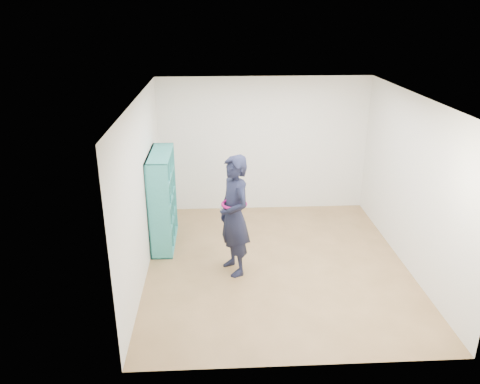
{
  "coord_description": "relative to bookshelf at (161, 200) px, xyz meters",
  "views": [
    {
      "loc": [
        -0.92,
        -6.38,
        3.74
      ],
      "look_at": [
        -0.56,
        0.3,
        1.11
      ],
      "focal_mm": 35.0,
      "sensor_mm": 36.0,
      "label": 1
    }
  ],
  "objects": [
    {
      "name": "smartphone",
      "position": [
        1.0,
        -0.96,
        0.25
      ],
      "size": [
        0.06,
        0.08,
        0.12
      ],
      "rotation": [
        0.36,
        0.0,
        0.68
      ],
      "color": "silver",
      "rests_on": "person"
    },
    {
      "name": "wall_right",
      "position": [
        3.84,
        -0.83,
        0.52
      ],
      "size": [
        0.02,
        4.5,
        2.6
      ],
      "primitive_type": "cube",
      "color": "white",
      "rests_on": "floor"
    },
    {
      "name": "wall_left",
      "position": [
        -0.16,
        -0.83,
        0.52
      ],
      "size": [
        0.02,
        4.5,
        2.6
      ],
      "primitive_type": "cube",
      "color": "white",
      "rests_on": "floor"
    },
    {
      "name": "bookshelf",
      "position": [
        0.0,
        0.0,
        0.0
      ],
      "size": [
        0.35,
        1.2,
        1.6
      ],
      "color": "teal",
      "rests_on": "floor"
    },
    {
      "name": "wall_back",
      "position": [
        1.84,
        1.42,
        0.52
      ],
      "size": [
        4.0,
        0.02,
        2.6
      ],
      "primitive_type": "cube",
      "color": "white",
      "rests_on": "floor"
    },
    {
      "name": "wall_front",
      "position": [
        1.84,
        -3.08,
        0.52
      ],
      "size": [
        4.0,
        0.02,
        2.6
      ],
      "primitive_type": "cube",
      "color": "white",
      "rests_on": "floor"
    },
    {
      "name": "floor",
      "position": [
        1.84,
        -0.83,
        -0.78
      ],
      "size": [
        4.5,
        4.5,
        0.0
      ],
      "primitive_type": "plane",
      "color": "brown",
      "rests_on": "ground"
    },
    {
      "name": "ceiling",
      "position": [
        1.84,
        -0.83,
        1.82
      ],
      "size": [
        4.5,
        4.5,
        0.0
      ],
      "primitive_type": "plane",
      "color": "white",
      "rests_on": "wall_back"
    },
    {
      "name": "person",
      "position": [
        1.17,
        -0.99,
        0.13
      ],
      "size": [
        0.67,
        0.79,
        1.83
      ],
      "rotation": [
        0.0,
        0.0,
        -1.17
      ],
      "color": "black",
      "rests_on": "floor"
    }
  ]
}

